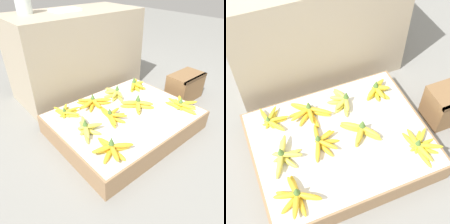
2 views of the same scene
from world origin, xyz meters
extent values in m
plane|color=gray|center=(0.00, 0.00, 0.00)|extent=(10.00, 10.00, 0.00)
cube|color=#997551|center=(0.00, 0.00, 0.07)|extent=(1.02, 0.80, 0.15)
cube|color=silver|center=(0.00, 0.00, 0.15)|extent=(0.99, 0.77, 0.00)
cube|color=tan|center=(0.12, 0.79, 0.38)|extent=(1.17, 0.58, 0.75)
cube|color=olive|center=(0.78, 0.00, 0.12)|extent=(0.34, 0.21, 0.24)
cube|color=brown|center=(0.78, -0.10, 0.23)|extent=(0.34, 0.02, 0.02)
ellipsoid|color=gold|center=(-0.34, -0.19, 0.17)|extent=(0.03, 0.14, 0.03)
ellipsoid|color=gold|center=(-0.38, -0.22, 0.17)|extent=(0.13, 0.10, 0.03)
ellipsoid|color=gold|center=(-0.38, -0.27, 0.17)|extent=(0.13, 0.09, 0.03)
ellipsoid|color=gold|center=(-0.34, -0.29, 0.17)|extent=(0.04, 0.14, 0.03)
ellipsoid|color=gold|center=(-0.29, -0.27, 0.17)|extent=(0.14, 0.09, 0.03)
ellipsoid|color=gold|center=(-0.35, -0.21, 0.20)|extent=(0.05, 0.14, 0.03)
ellipsoid|color=gold|center=(-0.39, -0.24, 0.20)|extent=(0.14, 0.06, 0.03)
ellipsoid|color=gold|center=(-0.36, -0.30, 0.20)|extent=(0.08, 0.14, 0.03)
ellipsoid|color=gold|center=(-0.29, -0.28, 0.20)|extent=(0.13, 0.10, 0.03)
cone|color=#4C7533|center=(-0.34, -0.25, 0.24)|extent=(0.04, 0.04, 0.05)
ellipsoid|color=yellow|center=(0.37, -0.29, 0.17)|extent=(0.04, 0.17, 0.03)
ellipsoid|color=yellow|center=(0.40, -0.25, 0.17)|extent=(0.14, 0.13, 0.03)
ellipsoid|color=yellow|center=(0.40, -0.22, 0.17)|extent=(0.17, 0.05, 0.03)
ellipsoid|color=yellow|center=(0.39, -0.20, 0.17)|extent=(0.12, 0.15, 0.03)
ellipsoid|color=yellow|center=(0.36, -0.19, 0.17)|extent=(0.06, 0.17, 0.03)
ellipsoid|color=yellow|center=(0.37, -0.27, 0.19)|extent=(0.06, 0.17, 0.03)
ellipsoid|color=yellow|center=(0.42, -0.25, 0.19)|extent=(0.16, 0.10, 0.03)
ellipsoid|color=yellow|center=(0.41, -0.20, 0.19)|extent=(0.15, 0.12, 0.03)
ellipsoid|color=yellow|center=(0.37, -0.19, 0.19)|extent=(0.03, 0.17, 0.03)
cone|color=#4C7533|center=(0.37, -0.23, 0.23)|extent=(0.03, 0.03, 0.04)
ellipsoid|color=#DBCC4C|center=(-0.37, -0.04, 0.17)|extent=(0.11, 0.16, 0.03)
ellipsoid|color=#DBCC4C|center=(-0.34, -0.02, 0.17)|extent=(0.11, 0.16, 0.03)
ellipsoid|color=#DBCC4C|center=(-0.32, 0.00, 0.17)|extent=(0.17, 0.05, 0.03)
ellipsoid|color=#DBCC4C|center=(-0.34, 0.03, 0.17)|extent=(0.07, 0.17, 0.03)
ellipsoid|color=#DBCC4C|center=(-0.36, -0.02, 0.20)|extent=(0.09, 0.17, 0.03)
ellipsoid|color=#DBCC4C|center=(-0.32, -0.01, 0.20)|extent=(0.17, 0.09, 0.03)
ellipsoid|color=#DBCC4C|center=(-0.33, 0.04, 0.20)|extent=(0.10, 0.16, 0.03)
cone|color=#4C7533|center=(-0.35, 0.00, 0.24)|extent=(0.04, 0.04, 0.05)
ellipsoid|color=gold|center=(-0.16, -0.04, 0.17)|extent=(0.08, 0.13, 0.03)
ellipsoid|color=gold|center=(-0.11, -0.04, 0.17)|extent=(0.07, 0.13, 0.03)
ellipsoid|color=gold|center=(-0.08, 0.00, 0.17)|extent=(0.14, 0.06, 0.03)
ellipsoid|color=gold|center=(-0.10, 0.04, 0.17)|extent=(0.13, 0.09, 0.03)
ellipsoid|color=gold|center=(-0.12, 0.08, 0.17)|extent=(0.05, 0.14, 0.03)
ellipsoid|color=gold|center=(-0.16, -0.04, 0.19)|extent=(0.07, 0.13, 0.03)
ellipsoid|color=gold|center=(-0.10, -0.03, 0.19)|extent=(0.11, 0.12, 0.03)
ellipsoid|color=gold|center=(-0.09, 0.02, 0.19)|extent=(0.14, 0.05, 0.03)
ellipsoid|color=gold|center=(-0.13, 0.05, 0.19)|extent=(0.05, 0.14, 0.03)
cone|color=#4C7533|center=(-0.13, 0.01, 0.23)|extent=(0.03, 0.03, 0.04)
ellipsoid|color=gold|center=(0.08, 0.03, 0.17)|extent=(0.13, 0.12, 0.03)
ellipsoid|color=gold|center=(0.10, -0.04, 0.17)|extent=(0.12, 0.13, 0.03)
ellipsoid|color=gold|center=(0.16, -0.05, 0.17)|extent=(0.11, 0.14, 0.03)
ellipsoid|color=gold|center=(0.08, 0.03, 0.20)|extent=(0.14, 0.11, 0.03)
ellipsoid|color=gold|center=(0.10, -0.04, 0.20)|extent=(0.12, 0.13, 0.03)
ellipsoid|color=gold|center=(0.16, -0.04, 0.20)|extent=(0.11, 0.14, 0.03)
cone|color=#4C7533|center=(0.13, -0.01, 0.24)|extent=(0.04, 0.04, 0.05)
ellipsoid|color=yellow|center=(-0.33, 0.23, 0.17)|extent=(0.11, 0.13, 0.02)
ellipsoid|color=yellow|center=(-0.32, 0.25, 0.17)|extent=(0.15, 0.03, 0.02)
ellipsoid|color=yellow|center=(-0.34, 0.28, 0.17)|extent=(0.12, 0.13, 0.02)
ellipsoid|color=yellow|center=(-0.36, 0.28, 0.17)|extent=(0.06, 0.15, 0.02)
ellipsoid|color=yellow|center=(-0.33, 0.22, 0.19)|extent=(0.11, 0.14, 0.02)
ellipsoid|color=yellow|center=(-0.31, 0.25, 0.19)|extent=(0.15, 0.04, 0.02)
ellipsoid|color=yellow|center=(-0.33, 0.29, 0.19)|extent=(0.11, 0.13, 0.02)
ellipsoid|color=yellow|center=(-0.37, 0.29, 0.19)|extent=(0.06, 0.15, 0.02)
cone|color=#4C7533|center=(-0.36, 0.26, 0.22)|extent=(0.03, 0.03, 0.04)
ellipsoid|color=gold|center=(-0.14, 0.29, 0.17)|extent=(0.13, 0.14, 0.03)
ellipsoid|color=gold|center=(-0.15, 0.25, 0.17)|extent=(0.16, 0.04, 0.03)
ellipsoid|color=gold|center=(-0.14, 0.22, 0.17)|extent=(0.13, 0.13, 0.03)
ellipsoid|color=gold|center=(-0.10, 0.19, 0.17)|extent=(0.04, 0.16, 0.03)
ellipsoid|color=gold|center=(-0.06, 0.22, 0.17)|extent=(0.15, 0.12, 0.03)
ellipsoid|color=gold|center=(-0.14, 0.27, 0.20)|extent=(0.14, 0.12, 0.03)
ellipsoid|color=gold|center=(-0.16, 0.23, 0.20)|extent=(0.16, 0.09, 0.03)
ellipsoid|color=gold|center=(-0.11, 0.21, 0.20)|extent=(0.05, 0.16, 0.03)
ellipsoid|color=gold|center=(-0.05, 0.21, 0.20)|extent=(0.15, 0.12, 0.03)
cone|color=#4C7533|center=(-0.11, 0.25, 0.23)|extent=(0.03, 0.03, 0.04)
ellipsoid|color=#DBCC4C|center=(0.11, 0.29, 0.17)|extent=(0.06, 0.11, 0.03)
ellipsoid|color=#DBCC4C|center=(0.07, 0.25, 0.17)|extent=(0.11, 0.06, 0.03)
ellipsoid|color=#DBCC4C|center=(0.08, 0.21, 0.17)|extent=(0.11, 0.08, 0.03)
ellipsoid|color=#DBCC4C|center=(0.11, 0.17, 0.17)|extent=(0.07, 0.11, 0.03)
ellipsoid|color=#DBCC4C|center=(0.11, 0.29, 0.20)|extent=(0.07, 0.11, 0.03)
ellipsoid|color=#DBCC4C|center=(0.09, 0.26, 0.20)|extent=(0.11, 0.08, 0.03)
ellipsoid|color=#DBCC4C|center=(0.09, 0.21, 0.20)|extent=(0.11, 0.08, 0.03)
ellipsoid|color=#DBCC4C|center=(0.12, 0.19, 0.20)|extent=(0.06, 0.11, 0.03)
cone|color=#4C7533|center=(0.13, 0.23, 0.24)|extent=(0.03, 0.03, 0.05)
ellipsoid|color=yellow|center=(0.31, 0.22, 0.17)|extent=(0.12, 0.09, 0.03)
ellipsoid|color=yellow|center=(0.34, 0.21, 0.17)|extent=(0.05, 0.12, 0.03)
ellipsoid|color=yellow|center=(0.37, 0.20, 0.17)|extent=(0.09, 0.12, 0.03)
ellipsoid|color=yellow|center=(0.38, 0.24, 0.17)|extent=(0.12, 0.04, 0.03)
ellipsoid|color=yellow|center=(0.37, 0.27, 0.17)|extent=(0.10, 0.11, 0.03)
ellipsoid|color=yellow|center=(0.31, 0.22, 0.20)|extent=(0.12, 0.09, 0.03)
ellipsoid|color=yellow|center=(0.35, 0.21, 0.20)|extent=(0.04, 0.12, 0.03)
ellipsoid|color=yellow|center=(0.37, 0.23, 0.20)|extent=(0.12, 0.07, 0.03)
ellipsoid|color=yellow|center=(0.37, 0.26, 0.20)|extent=(0.12, 0.09, 0.03)
cone|color=#4C7533|center=(0.34, 0.24, 0.24)|extent=(0.04, 0.04, 0.05)
cylinder|color=silver|center=(-0.26, 0.90, 0.84)|extent=(0.12, 0.12, 0.17)
cube|color=white|center=(0.06, 0.81, 0.76)|extent=(0.24, 0.17, 0.02)
camera|label=1|loc=(-0.95, -0.96, 1.05)|focal=35.00mm
camera|label=2|loc=(-0.39, -0.91, 1.67)|focal=50.00mm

